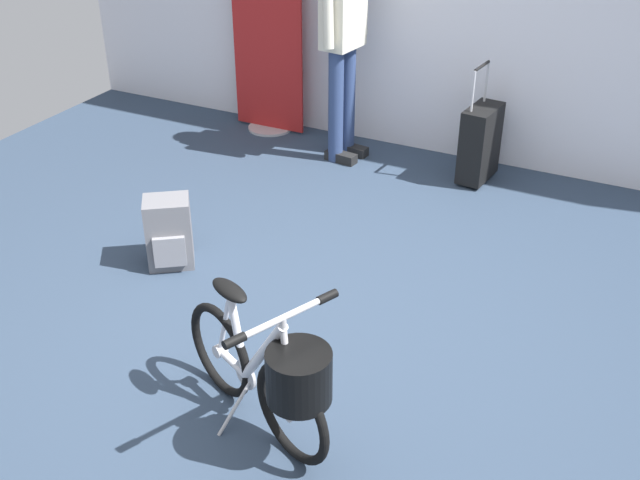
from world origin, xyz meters
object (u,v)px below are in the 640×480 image
object	(u,v)px
floor_banner_stand	(267,43)
folding_bike_foreground	(271,373)
visitor_near_wall	(343,24)
rolling_suitcase	(480,143)
backpack_on_floor	(169,233)

from	to	relation	value
floor_banner_stand	folding_bike_foreground	xyz separation A→B (m)	(1.74, -3.01, -0.36)
floor_banner_stand	visitor_near_wall	size ratio (longest dim) A/B	0.92
rolling_suitcase	backpack_on_floor	bearing A→B (deg)	-123.81
folding_bike_foreground	visitor_near_wall	world-z (taller)	visitor_near_wall
folding_bike_foreground	visitor_near_wall	distance (m)	3.02
backpack_on_floor	floor_banner_stand	bearing A→B (deg)	104.05
rolling_suitcase	backpack_on_floor	world-z (taller)	rolling_suitcase
floor_banner_stand	rolling_suitcase	xyz separation A→B (m)	(1.78, -0.17, -0.42)
visitor_near_wall	rolling_suitcase	distance (m)	1.25
floor_banner_stand	folding_bike_foreground	size ratio (longest dim) A/B	1.73
rolling_suitcase	backpack_on_floor	distance (m)	2.28
visitor_near_wall	backpack_on_floor	xyz separation A→B (m)	(-0.24, -1.83, -0.79)
rolling_suitcase	visitor_near_wall	bearing A→B (deg)	-176.42
backpack_on_floor	folding_bike_foreground	bearing A→B (deg)	-37.96
visitor_near_wall	backpack_on_floor	world-z (taller)	visitor_near_wall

